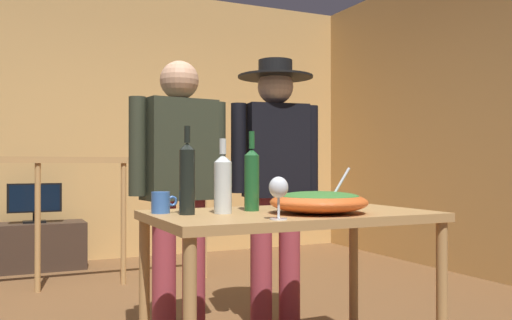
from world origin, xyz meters
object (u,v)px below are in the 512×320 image
object	(u,v)px
person_standing_right	(275,169)
wine_bottle_dark	(187,177)
serving_table	(290,229)
salad_bowl	(319,201)
wine_bottle_clear	(223,182)
flat_screen_tv	(35,199)
wine_glass	(279,189)
tv_console	(34,246)
wine_bottle_green	(252,178)
mug_blue	(161,202)
person_standing_left	(179,176)
stair_railing	(65,201)

from	to	relation	value
person_standing_right	wine_bottle_dark	bearing A→B (deg)	48.77
serving_table	wine_bottle_dark	size ratio (longest dim) A/B	3.29
serving_table	salad_bowl	distance (m)	0.20
wine_bottle_clear	wine_bottle_dark	size ratio (longest dim) A/B	0.86
flat_screen_tv	wine_glass	distance (m)	3.62
serving_table	wine_glass	bearing A→B (deg)	-125.36
wine_glass	wine_bottle_clear	bearing A→B (deg)	106.17
tv_console	wine_bottle_green	size ratio (longest dim) A/B	2.43
salad_bowl	person_standing_right	xyz separation A→B (m)	(0.23, 0.86, 0.13)
wine_glass	wine_bottle_dark	bearing A→B (deg)	125.52
salad_bowl	wine_glass	world-z (taller)	salad_bowl
wine_bottle_clear	mug_blue	world-z (taller)	wine_bottle_clear
flat_screen_tv	serving_table	world-z (taller)	flat_screen_tv
salad_bowl	mug_blue	size ratio (longest dim) A/B	3.67
salad_bowl	wine_bottle_dark	size ratio (longest dim) A/B	1.14
salad_bowl	person_standing_left	bearing A→B (deg)	113.51
wine_bottle_green	wine_bottle_dark	distance (m)	0.33
salad_bowl	person_standing_left	xyz separation A→B (m)	(-0.37, 0.86, 0.09)
flat_screen_tv	wine_bottle_clear	bearing A→B (deg)	-79.50
wine_glass	flat_screen_tv	bearing A→B (deg)	101.06
wine_glass	mug_blue	distance (m)	0.59
person_standing_right	person_standing_left	bearing A→B (deg)	7.61
wine_glass	wine_bottle_green	bearing A→B (deg)	79.88
wine_bottle_green	person_standing_right	world-z (taller)	person_standing_right
serving_table	person_standing_left	distance (m)	0.82
stair_railing	person_standing_left	xyz separation A→B (m)	(0.44, -1.58, 0.22)
person_standing_right	stair_railing	bearing A→B (deg)	-48.93
serving_table	flat_screen_tv	bearing A→B (deg)	105.68
stair_railing	wine_bottle_green	distance (m)	2.30
serving_table	wine_bottle_clear	bearing A→B (deg)	173.57
stair_railing	serving_table	bearing A→B (deg)	-72.15
wine_bottle_green	flat_screen_tv	bearing A→B (deg)	103.74
stair_railing	wine_bottle_clear	xyz separation A→B (m)	(0.43, -2.27, 0.21)
tv_console	serving_table	size ratio (longest dim) A/B	0.71
stair_railing	mug_blue	size ratio (longest dim) A/B	28.45
wine_bottle_dark	person_standing_left	size ratio (longest dim) A/B	0.25
wine_glass	salad_bowl	bearing A→B (deg)	30.96
wine_glass	mug_blue	bearing A→B (deg)	125.93
person_standing_left	person_standing_right	world-z (taller)	person_standing_right
stair_railing	person_standing_right	size ratio (longest dim) A/B	2.09
wine_bottle_dark	person_standing_left	xyz separation A→B (m)	(0.17, 0.68, -0.01)
tv_console	person_standing_right	xyz separation A→B (m)	(1.21, -2.54, 0.73)
salad_bowl	wine_bottle_dark	xyz separation A→B (m)	(-0.55, 0.18, 0.11)
serving_table	wine_glass	distance (m)	0.42
serving_table	wine_bottle_green	distance (m)	0.29
stair_railing	serving_table	distance (m)	2.43
serving_table	mug_blue	distance (m)	0.60
wine_glass	mug_blue	xyz separation A→B (m)	(-0.34, 0.47, -0.07)
wine_bottle_dark	tv_console	bearing A→B (deg)	97.73
mug_blue	person_standing_right	xyz separation A→B (m)	(0.86, 0.57, 0.14)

